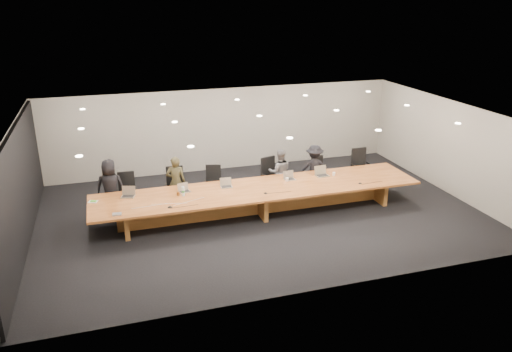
# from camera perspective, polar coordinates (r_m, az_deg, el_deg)

# --- Properties ---
(ground) EXTENTS (12.00, 12.00, 0.00)m
(ground) POSITION_cam_1_polar(r_m,az_deg,el_deg) (13.93, 0.37, -4.27)
(ground) COLOR black
(ground) RESTS_ON ground
(back_wall) EXTENTS (12.00, 0.02, 2.80)m
(back_wall) POSITION_cam_1_polar(r_m,az_deg,el_deg) (17.10, -3.70, 5.35)
(back_wall) COLOR beige
(back_wall) RESTS_ON ground
(left_wall_panel) EXTENTS (0.08, 7.84, 2.74)m
(left_wall_panel) POSITION_cam_1_polar(r_m,az_deg,el_deg) (13.02, -25.40, -1.57)
(left_wall_panel) COLOR black
(left_wall_panel) RESTS_ON ground
(conference_table) EXTENTS (9.00, 1.80, 0.75)m
(conference_table) POSITION_cam_1_polar(r_m,az_deg,el_deg) (13.72, 0.37, -2.29)
(conference_table) COLOR brown
(conference_table) RESTS_ON ground
(chair_far_left) EXTENTS (0.59, 0.59, 1.10)m
(chair_far_left) POSITION_cam_1_polar(r_m,az_deg,el_deg) (14.37, -14.51, -1.77)
(chair_far_left) COLOR black
(chair_far_left) RESTS_ON ground
(chair_left) EXTENTS (0.63, 0.63, 1.15)m
(chair_left) POSITION_cam_1_polar(r_m,az_deg,el_deg) (14.38, -9.14, -1.24)
(chair_left) COLOR black
(chair_left) RESTS_ON ground
(chair_mid_left) EXTENTS (0.67, 0.67, 1.06)m
(chair_mid_left) POSITION_cam_1_polar(r_m,az_deg,el_deg) (14.64, -4.92, -0.85)
(chair_mid_left) COLOR black
(chair_mid_left) RESTS_ON ground
(chair_mid_right) EXTENTS (0.73, 0.73, 1.16)m
(chair_mid_right) POSITION_cam_1_polar(r_m,az_deg,el_deg) (15.02, 1.85, -0.03)
(chair_mid_right) COLOR black
(chair_mid_right) RESTS_ON ground
(chair_right) EXTENTS (0.61, 0.61, 1.00)m
(chair_right) POSITION_cam_1_polar(r_m,az_deg,el_deg) (15.71, 7.38, 0.43)
(chair_right) COLOR black
(chair_right) RESTS_ON ground
(chair_far_right) EXTENTS (0.61, 0.61, 1.18)m
(chair_far_right) POSITION_cam_1_polar(r_m,az_deg,el_deg) (16.12, 11.98, 1.01)
(chair_far_right) COLOR black
(chair_far_right) RESTS_ON ground
(person_a) EXTENTS (0.85, 0.64, 1.58)m
(person_a) POSITION_cam_1_polar(r_m,az_deg,el_deg) (14.14, -16.30, -1.26)
(person_a) COLOR black
(person_a) RESTS_ON ground
(person_b) EXTENTS (0.62, 0.48, 1.51)m
(person_b) POSITION_cam_1_polar(r_m,az_deg,el_deg) (14.24, -9.12, -0.69)
(person_b) COLOR #33301C
(person_b) RESTS_ON ground
(person_c) EXTENTS (0.78, 0.66, 1.41)m
(person_c) POSITION_cam_1_polar(r_m,az_deg,el_deg) (15.02, 2.74, 0.48)
(person_c) COLOR slate
(person_c) RESTS_ON ground
(person_d) EXTENTS (1.06, 0.78, 1.47)m
(person_d) POSITION_cam_1_polar(r_m,az_deg,el_deg) (15.35, 6.66, 0.90)
(person_d) COLOR black
(person_d) RESTS_ON ground
(laptop_a) EXTENTS (0.40, 0.34, 0.27)m
(laptop_a) POSITION_cam_1_polar(r_m,az_deg,el_deg) (13.43, -14.48, -1.80)
(laptop_a) COLOR #BAA78E
(laptop_a) RESTS_ON conference_table
(laptop_b) EXTENTS (0.35, 0.29, 0.24)m
(laptop_b) POSITION_cam_1_polar(r_m,az_deg,el_deg) (13.47, -8.17, -1.35)
(laptop_b) COLOR tan
(laptop_b) RESTS_ON conference_table
(laptop_c) EXTENTS (0.33, 0.25, 0.25)m
(laptop_c) POSITION_cam_1_polar(r_m,az_deg,el_deg) (13.68, -3.40, -0.80)
(laptop_c) COLOR tan
(laptop_c) RESTS_ON conference_table
(laptop_d) EXTENTS (0.33, 0.25, 0.25)m
(laptop_d) POSITION_cam_1_polar(r_m,az_deg,el_deg) (14.24, 3.90, 0.04)
(laptop_d) COLOR tan
(laptop_d) RESTS_ON conference_table
(laptop_e) EXTENTS (0.39, 0.30, 0.29)m
(laptop_e) POSITION_cam_1_polar(r_m,az_deg,el_deg) (14.61, 7.61, 0.53)
(laptop_e) COLOR tan
(laptop_e) RESTS_ON conference_table
(water_bottle) EXTENTS (0.10, 0.10, 0.25)m
(water_bottle) POSITION_cam_1_polar(r_m,az_deg,el_deg) (13.22, -8.32, -1.75)
(water_bottle) COLOR silver
(water_bottle) RESTS_ON conference_table
(amber_mug) EXTENTS (0.10, 0.10, 0.10)m
(amber_mug) POSITION_cam_1_polar(r_m,az_deg,el_deg) (13.30, -8.88, -2.00)
(amber_mug) COLOR brown
(amber_mug) RESTS_ON conference_table
(paper_cup_near) EXTENTS (0.11, 0.11, 0.10)m
(paper_cup_near) POSITION_cam_1_polar(r_m,az_deg,el_deg) (14.14, 3.59, -0.41)
(paper_cup_near) COLOR silver
(paper_cup_near) RESTS_ON conference_table
(paper_cup_far) EXTENTS (0.09, 0.09, 0.10)m
(paper_cup_far) POSITION_cam_1_polar(r_m,az_deg,el_deg) (14.73, 8.89, 0.23)
(paper_cup_far) COLOR white
(paper_cup_far) RESTS_ON conference_table
(notepad) EXTENTS (0.27, 0.24, 0.01)m
(notepad) POSITION_cam_1_polar(r_m,az_deg,el_deg) (13.41, -18.14, -2.80)
(notepad) COLOR silver
(notepad) RESTS_ON conference_table
(lime_gadget) EXTENTS (0.16, 0.13, 0.02)m
(lime_gadget) POSITION_cam_1_polar(r_m,az_deg,el_deg) (13.40, -18.10, -2.74)
(lime_gadget) COLOR #5AD539
(lime_gadget) RESTS_ON notepad
(av_box) EXTENTS (0.22, 0.18, 0.03)m
(av_box) POSITION_cam_1_polar(r_m,az_deg,el_deg) (12.48, -15.61, -4.23)
(av_box) COLOR #AFAEB3
(av_box) RESTS_ON conference_table
(mic_left) EXTENTS (0.17, 0.17, 0.03)m
(mic_left) POSITION_cam_1_polar(r_m,az_deg,el_deg) (12.61, -9.81, -3.49)
(mic_left) COLOR black
(mic_left) RESTS_ON conference_table
(mic_center) EXTENTS (0.13, 0.13, 0.03)m
(mic_center) POSITION_cam_1_polar(r_m,az_deg,el_deg) (13.28, 1.10, -1.94)
(mic_center) COLOR black
(mic_center) RESTS_ON conference_table
(mic_right) EXTENTS (0.11, 0.11, 0.03)m
(mic_right) POSITION_cam_1_polar(r_m,az_deg,el_deg) (14.26, 11.82, -0.79)
(mic_right) COLOR black
(mic_right) RESTS_ON conference_table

